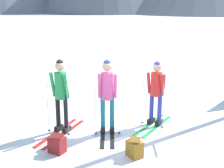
{
  "coord_description": "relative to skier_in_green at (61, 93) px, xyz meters",
  "views": [
    {
      "loc": [
        1.25,
        -7.01,
        3.06
      ],
      "look_at": [
        0.01,
        0.33,
        1.05
      ],
      "focal_mm": 49.73,
      "sensor_mm": 36.0,
      "label": 1
    }
  ],
  "objects": [
    {
      "name": "ground_plane",
      "position": [
        1.07,
        0.4,
        -0.98
      ],
      "size": [
        400.0,
        400.0,
        0.0
      ],
      "primitive_type": "plane",
      "color": "white"
    },
    {
      "name": "skier_in_green",
      "position": [
        0.0,
        0.0,
        0.0
      ],
      "size": [
        0.71,
        1.81,
        1.77
      ],
      "color": "red",
      "rests_on": "ground"
    },
    {
      "name": "skier_in_pink",
      "position": [
        1.07,
        0.17,
        0.03
      ],
      "size": [
        0.6,
        1.59,
        1.77
      ],
      "color": "black",
      "rests_on": "ground"
    },
    {
      "name": "skier_in_red",
      "position": [
        2.18,
        0.84,
        -0.06
      ],
      "size": [
        0.91,
        1.59,
        1.64
      ],
      "color": "green",
      "rests_on": "ground"
    },
    {
      "name": "backpack_on_snow_front",
      "position": [
        1.82,
        -0.93,
        -0.79
      ],
      "size": [
        0.39,
        0.4,
        0.38
      ],
      "color": "#99661E",
      "rests_on": "ground"
    },
    {
      "name": "backpack_on_snow_beside",
      "position": [
        0.22,
        -1.01,
        -0.79
      ],
      "size": [
        0.38,
        0.33,
        0.38
      ],
      "color": "maroon",
      "rests_on": "ground"
    }
  ]
}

